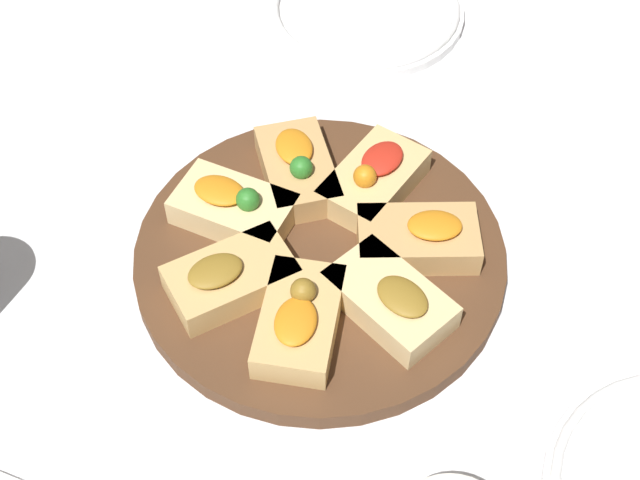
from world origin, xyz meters
The scene contains 10 objects.
ground_plane centered at (0.00, 0.00, 0.00)m, with size 3.00×3.00×0.00m, color white.
serving_board centered at (0.00, 0.00, 0.01)m, with size 0.32×0.32×0.02m, color #51331E.
focaccia_slice_0 centered at (-0.02, 0.08, 0.03)m, with size 0.08×0.11×0.04m.
focaccia_slice_1 centered at (-0.07, 0.03, 0.03)m, with size 0.12×0.09×0.04m.
focaccia_slice_2 centered at (-0.07, -0.04, 0.03)m, with size 0.12×0.10×0.04m.
focaccia_slice_3 centered at (-0.02, -0.08, 0.03)m, with size 0.08×0.11×0.04m.
focaccia_slice_4 centered at (0.05, -0.06, 0.03)m, with size 0.11×0.11×0.04m.
focaccia_slice_5 centered at (0.08, 0.00, 0.03)m, with size 0.10×0.06×0.04m.
focaccia_slice_6 centered at (0.05, 0.07, 0.03)m, with size 0.11×0.12×0.04m.
plate_left centered at (-0.34, -0.02, 0.01)m, with size 0.22×0.22×0.02m.
Camera 1 is at (0.45, 0.09, 0.61)m, focal length 50.00 mm.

